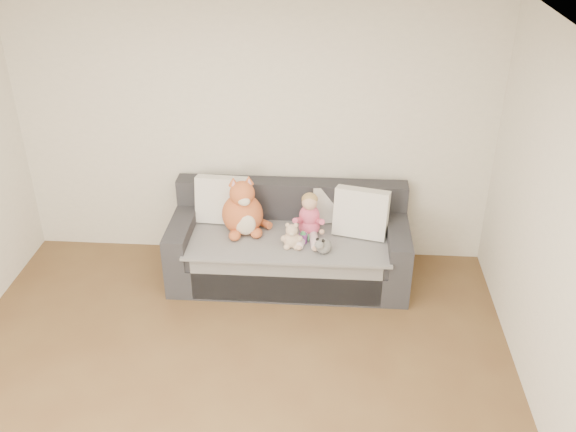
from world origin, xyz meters
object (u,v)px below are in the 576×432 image
(sippy_cup, at_px, (303,237))
(plush_cat, at_px, (243,211))
(sofa, at_px, (289,247))
(teddy_bear, at_px, (292,238))
(toddler, at_px, (309,219))

(sippy_cup, bearing_deg, plush_cat, 163.05)
(sofa, xyz_separation_m, plush_cat, (-0.43, -0.02, 0.38))
(sofa, relative_size, teddy_bear, 8.87)
(sofa, height_order, teddy_bear, sofa)
(toddler, relative_size, teddy_bear, 1.71)
(plush_cat, relative_size, sippy_cup, 4.57)
(toddler, bearing_deg, plush_cat, 178.28)
(toddler, xyz_separation_m, plush_cat, (-0.61, 0.03, 0.04))
(plush_cat, height_order, sippy_cup, plush_cat)
(sofa, bearing_deg, plush_cat, -177.69)
(sofa, distance_m, plush_cat, 0.57)
(plush_cat, bearing_deg, toddler, -19.55)
(toddler, height_order, sippy_cup, toddler)
(toddler, xyz_separation_m, teddy_bear, (-0.15, -0.22, -0.08))
(sippy_cup, bearing_deg, teddy_bear, -143.09)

